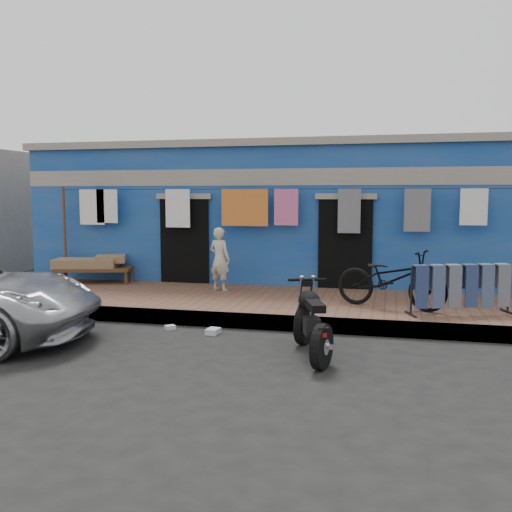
{
  "coord_description": "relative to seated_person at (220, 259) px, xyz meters",
  "views": [
    {
      "loc": [
        2.2,
        -7.31,
        2.17
      ],
      "look_at": [
        0.0,
        2.0,
        1.15
      ],
      "focal_mm": 40.0,
      "sensor_mm": 36.0,
      "label": 1
    }
  ],
  "objects": [
    {
      "name": "seated_person",
      "position": [
        0.0,
        0.0,
        0.0
      ],
      "size": [
        0.54,
        0.44,
        1.28
      ],
      "primitive_type": "imported",
      "rotation": [
        0.0,
        0.0,
        2.8
      ],
      "color": "beige",
      "rests_on": "sidewalk"
    },
    {
      "name": "curb",
      "position": [
        1.14,
        -2.08,
        -0.77
      ],
      "size": [
        28.0,
        0.1,
        0.25
      ],
      "primitive_type": "cube",
      "color": "gray",
      "rests_on": "ground"
    },
    {
      "name": "litter_a",
      "position": [
        -0.11,
        -2.43,
        -0.86
      ],
      "size": [
        0.2,
        0.2,
        0.07
      ],
      "primitive_type": "cube",
      "rotation": [
        0.0,
        0.0,
        0.76
      ],
      "color": "silver",
      "rests_on": "ground"
    },
    {
      "name": "charpoy",
      "position": [
        -3.01,
        0.37,
        -0.35
      ],
      "size": [
        2.11,
        1.66,
        0.57
      ],
      "primitive_type": null,
      "rotation": [
        0.0,
        0.0,
        0.26
      ],
      "color": "brown",
      "rests_on": "sidewalk"
    },
    {
      "name": "sidewalk",
      "position": [
        1.14,
        -0.63,
        -0.77
      ],
      "size": [
        28.0,
        3.0,
        0.25
      ],
      "primitive_type": "cube",
      "color": "brown",
      "rests_on": "ground"
    },
    {
      "name": "litter_b",
      "position": [
        2.39,
        -2.43,
        -0.85
      ],
      "size": [
        0.2,
        0.19,
        0.08
      ],
      "primitive_type": "cube",
      "rotation": [
        0.0,
        0.0,
        0.64
      ],
      "color": "silver",
      "rests_on": "ground"
    },
    {
      "name": "bicycle",
      "position": [
        3.37,
        -1.05,
        -0.02
      ],
      "size": [
        2.02,
        1.24,
        1.23
      ],
      "primitive_type": "imported",
      "rotation": [
        0.0,
        0.0,
        1.25
      ],
      "color": "black",
      "rests_on": "sidewalk"
    },
    {
      "name": "motorcycle",
      "position": [
        2.35,
        -3.4,
        -0.39
      ],
      "size": [
        1.48,
        1.87,
        1.0
      ],
      "primitive_type": null,
      "rotation": [
        0.0,
        0.0,
        0.33
      ],
      "color": "black",
      "rests_on": "ground"
    },
    {
      "name": "clothesline",
      "position": [
        0.68,
        0.62,
        0.92
      ],
      "size": [
        10.06,
        0.06,
        2.1
      ],
      "color": "brown",
      "rests_on": "sidewalk"
    },
    {
      "name": "jeans_rack",
      "position": [
        4.47,
        -1.31,
        -0.22
      ],
      "size": [
        1.98,
        1.49,
        0.84
      ],
      "primitive_type": null,
      "rotation": [
        0.0,
        0.0,
        0.35
      ],
      "color": "black",
      "rests_on": "sidewalk"
    },
    {
      "name": "ground",
      "position": [
        1.14,
        -3.63,
        -0.89
      ],
      "size": [
        80.0,
        80.0,
        0.0
      ],
      "primitive_type": "plane",
      "color": "black",
      "rests_on": "ground"
    },
    {
      "name": "building",
      "position": [
        1.14,
        3.36,
        0.79
      ],
      "size": [
        12.2,
        5.2,
        3.36
      ],
      "color": "#104096",
      "rests_on": "ground"
    },
    {
      "name": "litter_c",
      "position": [
        0.67,
        -2.56,
        -0.85
      ],
      "size": [
        0.21,
        0.25,
        0.09
      ],
      "primitive_type": "cube",
      "rotation": [
        0.0,
        0.0,
        1.46
      ],
      "color": "silver",
      "rests_on": "ground"
    }
  ]
}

